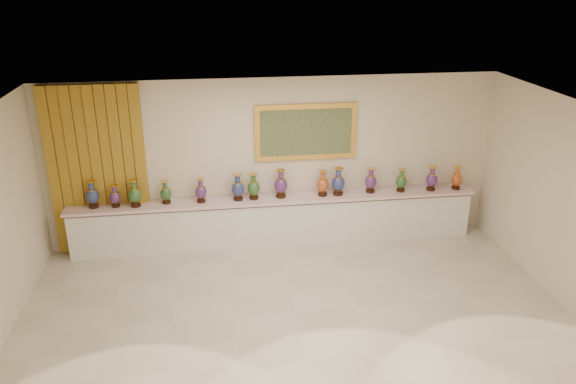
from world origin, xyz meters
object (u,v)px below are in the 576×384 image
at_px(counter, 276,221).
at_px(vase_2, 135,195).
at_px(vase_1, 115,197).
at_px(vase_0, 92,196).

height_order(counter, vase_2, vase_2).
bearing_deg(vase_1, counter, 0.35).
relative_size(counter, vase_2, 15.21).
bearing_deg(counter, vase_1, -179.65).
relative_size(counter, vase_0, 15.24).
bearing_deg(vase_0, vase_1, -3.33).
height_order(vase_0, vase_1, vase_0).
relative_size(counter, vase_1, 18.61).
height_order(counter, vase_1, vase_1).
xyz_separation_m(counter, vase_0, (-3.14, 0.00, 0.68)).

